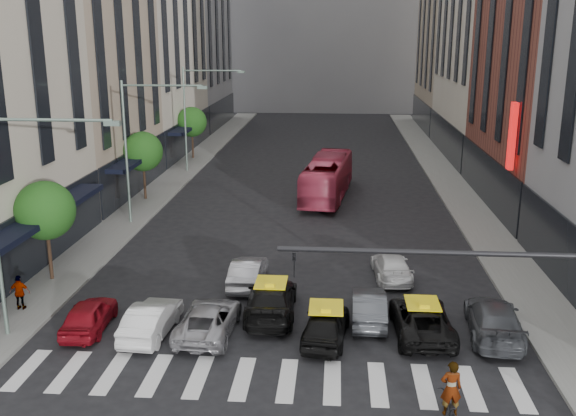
% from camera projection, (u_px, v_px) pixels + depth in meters
% --- Properties ---
extents(ground, '(160.00, 160.00, 0.00)m').
position_uv_depth(ground, '(266.00, 403.00, 21.41)').
color(ground, black).
rests_on(ground, ground).
extents(sidewalk_left, '(3.00, 96.00, 0.15)m').
position_uv_depth(sidewalk_left, '(164.00, 187.00, 51.09)').
color(sidewalk_left, slate).
rests_on(sidewalk_left, ground).
extents(sidewalk_right, '(3.00, 96.00, 0.15)m').
position_uv_depth(sidewalk_right, '(457.00, 192.00, 49.39)').
color(sidewalk_right, slate).
rests_on(sidewalk_right, ground).
extents(building_left_b, '(8.00, 16.00, 24.00)m').
position_uv_depth(building_left_b, '(74.00, 32.00, 46.43)').
color(building_left_b, tan).
rests_on(building_left_b, ground).
extents(building_left_d, '(8.00, 18.00, 30.00)m').
position_uv_depth(building_left_d, '(188.00, 8.00, 81.22)').
color(building_left_d, gray).
rests_on(building_left_d, ground).
extents(building_right_b, '(8.00, 18.00, 26.00)m').
position_uv_depth(building_right_b, '(562.00, 16.00, 42.69)').
color(building_right_b, brown).
rests_on(building_right_b, ground).
extents(building_right_d, '(8.00, 18.00, 28.00)m').
position_uv_depth(building_right_d, '(460.00, 16.00, 78.97)').
color(building_right_d, tan).
rests_on(building_right_d, ground).
extents(tree_near, '(2.88, 2.88, 4.95)m').
position_uv_depth(tree_near, '(45.00, 211.00, 30.94)').
color(tree_near, black).
rests_on(tree_near, sidewalk_left).
extents(tree_mid, '(2.88, 2.88, 4.95)m').
position_uv_depth(tree_mid, '(143.00, 152.00, 46.32)').
color(tree_mid, black).
rests_on(tree_mid, sidewalk_left).
extents(tree_far, '(2.88, 2.88, 4.95)m').
position_uv_depth(tree_far, '(192.00, 122.00, 61.71)').
color(tree_far, black).
rests_on(tree_far, sidewalk_left).
extents(streetlamp_near, '(5.38, 0.25, 9.00)m').
position_uv_depth(streetlamp_near, '(14.00, 197.00, 24.44)').
color(streetlamp_near, gray).
rests_on(streetlamp_near, sidewalk_left).
extents(streetlamp_mid, '(5.38, 0.25, 9.00)m').
position_uv_depth(streetlamp_mid, '(140.00, 133.00, 39.83)').
color(streetlamp_mid, gray).
rests_on(streetlamp_mid, sidewalk_left).
extents(streetlamp_far, '(5.38, 0.25, 9.00)m').
position_uv_depth(streetlamp_far, '(195.00, 105.00, 55.22)').
color(streetlamp_far, gray).
rests_on(streetlamp_far, sidewalk_left).
extents(traffic_signal, '(10.10, 0.20, 6.00)m').
position_uv_depth(traffic_signal, '(523.00, 298.00, 18.70)').
color(traffic_signal, black).
rests_on(traffic_signal, ground).
extents(liberty_sign, '(0.30, 0.70, 4.00)m').
position_uv_depth(liberty_sign, '(512.00, 136.00, 38.13)').
color(liberty_sign, red).
rests_on(liberty_sign, ground).
extents(car_red, '(1.76, 3.95, 1.32)m').
position_uv_depth(car_red, '(89.00, 315.00, 26.53)').
color(car_red, maroon).
rests_on(car_red, ground).
extents(car_white_front, '(1.72, 4.26, 1.37)m').
position_uv_depth(car_white_front, '(151.00, 319.00, 26.09)').
color(car_white_front, silver).
rests_on(car_white_front, ground).
extents(car_silver, '(2.32, 4.71, 1.29)m').
position_uv_depth(car_silver, '(208.00, 319.00, 26.18)').
color(car_silver, '#96959A').
rests_on(car_silver, ground).
extents(taxi_left, '(2.26, 5.26, 1.51)m').
position_uv_depth(taxi_left, '(271.00, 299.00, 27.87)').
color(taxi_left, black).
rests_on(taxi_left, ground).
extents(taxi_center, '(2.13, 4.30, 1.41)m').
position_uv_depth(taxi_center, '(326.00, 324.00, 25.61)').
color(taxi_center, black).
rests_on(taxi_center, ground).
extents(car_grey_mid, '(1.49, 4.10, 1.34)m').
position_uv_depth(car_grey_mid, '(369.00, 306.00, 27.34)').
color(car_grey_mid, '#3F4247').
rests_on(car_grey_mid, ground).
extents(taxi_right, '(2.41, 4.96, 1.36)m').
position_uv_depth(taxi_right, '(422.00, 319.00, 26.11)').
color(taxi_right, black).
rests_on(taxi_right, ground).
extents(car_grey_curb, '(2.50, 5.18, 1.45)m').
position_uv_depth(car_grey_curb, '(494.00, 319.00, 25.95)').
color(car_grey_curb, '#42454A').
rests_on(car_grey_curb, ground).
extents(car_row2_left, '(1.55, 4.20, 1.37)m').
position_uv_depth(car_row2_left, '(248.00, 272.00, 31.23)').
color(car_row2_left, '#A2A1A7').
rests_on(car_row2_left, ground).
extents(car_row2_right, '(2.01, 4.37, 1.24)m').
position_uv_depth(car_row2_right, '(392.00, 267.00, 32.15)').
color(car_row2_right, silver).
rests_on(car_row2_right, ground).
extents(bus, '(3.88, 11.22, 3.06)m').
position_uv_depth(bus, '(327.00, 178.00, 47.69)').
color(bus, '#C43957').
rests_on(bus, ground).
extents(motorcycle, '(0.75, 1.80, 0.92)m').
position_uv_depth(motorcycle, '(450.00, 408.00, 20.28)').
color(motorcycle, black).
rests_on(motorcycle, ground).
extents(rider, '(0.71, 0.50, 1.86)m').
position_uv_depth(rider, '(452.00, 369.00, 19.92)').
color(rider, gray).
rests_on(rider, motorcycle).
extents(pedestrian_far, '(0.93, 0.41, 1.57)m').
position_uv_depth(pedestrian_far, '(20.00, 292.00, 28.13)').
color(pedestrian_far, gray).
rests_on(pedestrian_far, sidewalk_left).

